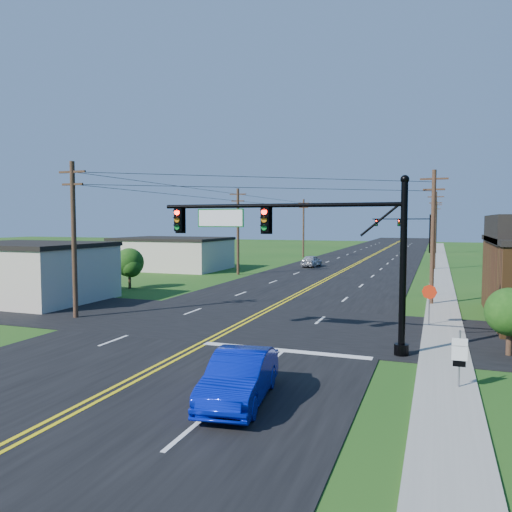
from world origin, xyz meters
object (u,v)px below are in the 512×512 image
at_px(blue_car, 239,378).
at_px(route_sign, 459,355).
at_px(signal_mast_main, 298,241).
at_px(signal_mast_far, 404,227).
at_px(stop_sign, 429,296).

xyz_separation_m(blue_car, route_sign, (6.42, 3.67, 0.39)).
height_order(signal_mast_main, signal_mast_far, same).
bearing_deg(route_sign, stop_sign, 95.19).
distance_m(signal_mast_main, route_sign, 8.29).
distance_m(signal_mast_far, stop_sign, 65.54).
bearing_deg(blue_car, route_sign, 22.18).
xyz_separation_m(signal_mast_main, signal_mast_far, (0.10, 72.00, -0.20)).
relative_size(blue_car, route_sign, 2.35).
distance_m(signal_mast_far, route_sign, 75.96).
bearing_deg(stop_sign, signal_mast_far, 103.04).
relative_size(signal_mast_main, route_sign, 5.67).
bearing_deg(route_sign, signal_mast_far, 93.90).
height_order(signal_mast_far, route_sign, signal_mast_far).
bearing_deg(stop_sign, blue_car, -102.34).
bearing_deg(signal_mast_far, route_sign, -85.13).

